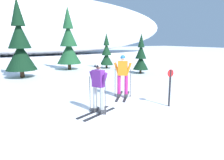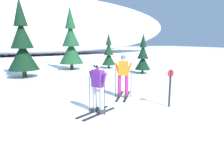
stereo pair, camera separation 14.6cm
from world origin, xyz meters
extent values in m
plane|color=white|center=(0.00, 0.00, 0.00)|extent=(120.00, 120.00, 0.00)
cube|color=black|center=(-0.72, -0.04, 0.01)|extent=(1.48, 0.71, 0.03)
cube|color=black|center=(-0.84, 0.24, 0.01)|extent=(1.48, 0.71, 0.03)
cube|color=#38383D|center=(-0.63, 0.00, 0.09)|extent=(0.31, 0.24, 0.12)
cube|color=#38383D|center=(-0.75, 0.28, 0.09)|extent=(0.31, 0.24, 0.12)
cylinder|color=silver|center=(-0.63, 0.00, 0.53)|extent=(0.15, 0.15, 0.76)
cylinder|color=silver|center=(-0.75, 0.28, 0.53)|extent=(0.15, 0.15, 0.76)
cube|color=#6B2889|center=(-0.69, 0.14, 1.19)|extent=(0.37, 0.45, 0.56)
cylinder|color=#6B2889|center=(-0.59, -0.08, 1.13)|extent=(0.20, 0.29, 0.58)
cylinder|color=#6B2889|center=(-0.79, 0.37, 1.13)|extent=(0.20, 0.29, 0.58)
sphere|color=#A37556|center=(-0.69, 0.14, 1.60)|extent=(0.19, 0.19, 0.19)
sphere|color=white|center=(-0.69, 0.14, 1.63)|extent=(0.21, 0.21, 0.21)
cube|color=black|center=(-0.76, 0.11, 1.61)|extent=(0.09, 0.15, 0.07)
cylinder|color=#2D2D33|center=(-0.61, -0.19, 0.62)|extent=(0.02, 0.02, 1.23)
cylinder|color=#2D2D33|center=(-0.61, -0.19, 0.06)|extent=(0.07, 0.07, 0.01)
cylinder|color=#2D2D33|center=(-0.88, 0.43, 0.62)|extent=(0.02, 0.02, 1.23)
cylinder|color=#2D2D33|center=(-0.88, 0.43, 0.06)|extent=(0.07, 0.07, 0.01)
cube|color=black|center=(1.03, 1.57, 0.01)|extent=(1.21, 1.38, 0.03)
cube|color=black|center=(1.27, 1.36, 0.01)|extent=(1.21, 1.38, 0.03)
cube|color=#38383D|center=(0.97, 1.49, 0.09)|extent=(0.29, 0.30, 0.12)
cube|color=#38383D|center=(1.20, 1.29, 0.09)|extent=(0.29, 0.30, 0.12)
cylinder|color=#B7237A|center=(0.97, 1.49, 0.56)|extent=(0.15, 0.15, 0.82)
cylinder|color=#B7237A|center=(1.20, 1.29, 0.56)|extent=(0.15, 0.15, 0.82)
cube|color=orange|center=(1.08, 1.39, 1.27)|extent=(0.46, 0.44, 0.61)
cylinder|color=orange|center=(0.90, 1.55, 1.23)|extent=(0.27, 0.25, 0.58)
cylinder|color=orange|center=(1.27, 1.23, 1.23)|extent=(0.27, 0.25, 0.58)
sphere|color=beige|center=(1.08, 1.39, 1.70)|extent=(0.19, 0.19, 0.19)
sphere|color=#2366B2|center=(1.08, 1.39, 1.73)|extent=(0.21, 0.21, 0.21)
cube|color=black|center=(1.14, 1.45, 1.71)|extent=(0.14, 0.13, 0.07)
cylinder|color=#2D2D33|center=(0.87, 1.65, 0.61)|extent=(0.02, 0.02, 1.23)
cylinder|color=#2D2D33|center=(0.87, 1.65, 0.06)|extent=(0.07, 0.07, 0.01)
cylinder|color=#2D2D33|center=(1.38, 1.21, 0.61)|extent=(0.02, 0.02, 1.23)
cylinder|color=#2D2D33|center=(1.38, 1.21, 0.06)|extent=(0.07, 0.07, 0.01)
cylinder|color=#47301E|center=(-2.05, 8.73, 0.34)|extent=(0.27, 0.27, 0.69)
cone|color=black|center=(-2.05, 8.73, 1.39)|extent=(1.96, 1.96, 1.76)
cone|color=black|center=(-2.05, 8.73, 2.80)|extent=(1.41, 1.41, 1.76)
cone|color=black|center=(-2.05, 8.73, 4.20)|extent=(0.86, 0.86, 1.76)
cylinder|color=#47301E|center=(1.91, 10.86, 0.35)|extent=(0.28, 0.28, 0.69)
cone|color=#1E512D|center=(1.91, 10.86, 1.40)|extent=(1.98, 1.98, 1.78)
cone|color=#1E512D|center=(1.91, 10.86, 2.83)|extent=(1.43, 1.43, 1.78)
cone|color=#1E512D|center=(1.91, 10.86, 4.25)|extent=(0.87, 0.87, 1.78)
cylinder|color=#47301E|center=(5.01, 10.04, 0.21)|extent=(0.16, 0.16, 0.41)
cone|color=#14381E|center=(5.01, 10.04, 0.83)|extent=(1.17, 1.17, 1.05)
cone|color=#14381E|center=(5.01, 10.04, 1.67)|extent=(0.85, 0.85, 1.05)
cone|color=#14381E|center=(5.01, 10.04, 2.52)|extent=(0.52, 0.52, 1.05)
cylinder|color=#47301E|center=(5.83, 6.25, 0.20)|extent=(0.16, 0.16, 0.40)
cone|color=black|center=(5.83, 6.25, 0.80)|extent=(1.13, 1.13, 1.01)
cone|color=black|center=(5.83, 6.25, 1.61)|extent=(0.81, 0.81, 1.01)
cone|color=black|center=(5.83, 6.25, 2.42)|extent=(0.50, 0.50, 1.01)
ellipsoid|color=white|center=(2.66, 29.90, 4.83)|extent=(50.56, 14.20, 9.65)
cylinder|color=black|center=(1.91, -0.55, 0.69)|extent=(0.07, 0.07, 1.38)
cylinder|color=red|center=(1.91, -0.55, 1.26)|extent=(0.28, 0.02, 0.28)
camera|label=1|loc=(-3.69, -5.95, 2.45)|focal=33.32mm
camera|label=2|loc=(-3.57, -6.02, 2.45)|focal=33.32mm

